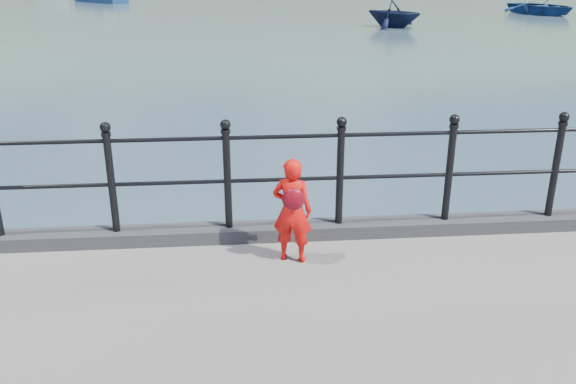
{
  "coord_description": "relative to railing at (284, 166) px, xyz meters",
  "views": [
    {
      "loc": [
        -0.49,
        -6.2,
        3.91
      ],
      "look_at": [
        0.04,
        -0.2,
        1.55
      ],
      "focal_mm": 38.0,
      "sensor_mm": 36.0,
      "label": 1
    }
  ],
  "objects": [
    {
      "name": "railing",
      "position": [
        0.0,
        0.0,
        0.0
      ],
      "size": [
        18.11,
        0.11,
        1.2
      ],
      "color": "black",
      "rests_on": "kerb"
    },
    {
      "name": "child",
      "position": [
        0.04,
        -0.54,
        -0.27
      ],
      "size": [
        0.46,
        0.37,
        1.08
      ],
      "rotation": [
        0.0,
        0.0,
        2.83
      ],
      "color": "red",
      "rests_on": "quay"
    },
    {
      "name": "launch_blue",
      "position": [
        20.64,
        35.82,
        -1.32
      ],
      "size": [
        5.27,
        5.94,
        1.02
      ],
      "primitive_type": "imported",
      "rotation": [
        0.0,
        0.0,
        0.44
      ],
      "color": "navy",
      "rests_on": "ground"
    },
    {
      "name": "ground",
      "position": [
        -0.0,
        0.15,
        -1.82
      ],
      "size": [
        600.0,
        600.0,
        0.0
      ],
      "primitive_type": "plane",
      "color": "#2D4251",
      "rests_on": "ground"
    },
    {
      "name": "far_shore",
      "position": [
        38.34,
        239.56,
        -24.39
      ],
      "size": [
        830.0,
        200.0,
        156.0
      ],
      "color": "#333A21",
      "rests_on": "ground"
    },
    {
      "name": "launch_navy",
      "position": [
        8.54,
        28.88,
        -0.97
      ],
      "size": [
        4.3,
        4.28,
        1.72
      ],
      "primitive_type": "imported",
      "rotation": [
        0.0,
        0.0,
        0.82
      ],
      "color": "black",
      "rests_on": "ground"
    },
    {
      "name": "kerb",
      "position": [
        -0.0,
        -0.0,
        -0.75
      ],
      "size": [
        60.0,
        0.3,
        0.15
      ],
      "primitive_type": "cube",
      "color": "#28282B",
      "rests_on": "quay"
    }
  ]
}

